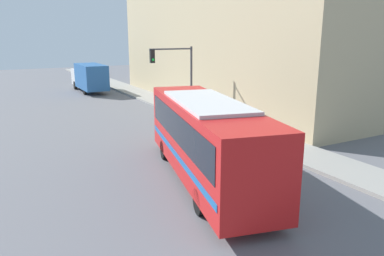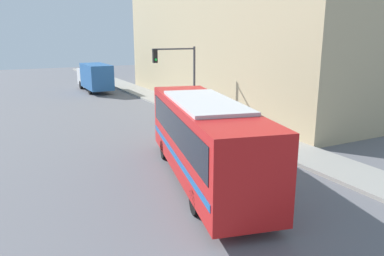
% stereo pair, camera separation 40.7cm
% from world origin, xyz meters
% --- Properties ---
extents(ground_plane, '(120.00, 120.00, 0.00)m').
position_xyz_m(ground_plane, '(0.00, 0.00, 0.00)').
color(ground_plane, slate).
extents(sidewalk, '(2.63, 70.00, 0.16)m').
position_xyz_m(sidewalk, '(5.82, 20.00, 0.08)').
color(sidewalk, gray).
rests_on(sidewalk, ground_plane).
extents(building_facade, '(6.00, 28.53, 11.33)m').
position_xyz_m(building_facade, '(10.13, 15.27, 5.66)').
color(building_facade, tan).
rests_on(building_facade, ground_plane).
extents(city_bus, '(4.77, 10.61, 3.39)m').
position_xyz_m(city_bus, '(-0.16, -0.11, 1.94)').
color(city_bus, red).
rests_on(city_bus, ground_plane).
extents(delivery_truck, '(2.25, 7.59, 2.93)m').
position_xyz_m(delivery_truck, '(1.86, 27.29, 1.60)').
color(delivery_truck, '#265999').
rests_on(delivery_truck, ground_plane).
extents(fire_hydrant, '(0.27, 0.37, 0.77)m').
position_xyz_m(fire_hydrant, '(5.10, 5.10, 0.55)').
color(fire_hydrant, red).
rests_on(fire_hydrant, sidewalk).
extents(traffic_light_pole, '(3.28, 0.35, 4.93)m').
position_xyz_m(traffic_light_pole, '(4.09, 11.01, 3.57)').
color(traffic_light_pole, '#47474C').
rests_on(traffic_light_pole, sidewalk).
extents(parking_meter, '(0.14, 0.14, 1.33)m').
position_xyz_m(parking_meter, '(5.10, 8.24, 1.06)').
color(parking_meter, '#47474C').
rests_on(parking_meter, sidewalk).
extents(pedestrian_near_corner, '(0.34, 0.34, 1.72)m').
position_xyz_m(pedestrian_near_corner, '(6.13, 10.48, 1.04)').
color(pedestrian_near_corner, slate).
rests_on(pedestrian_near_corner, sidewalk).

